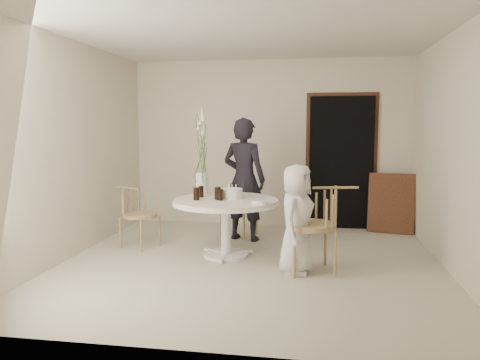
# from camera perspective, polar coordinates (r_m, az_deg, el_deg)

# --- Properties ---
(ground) EXTENTS (4.50, 4.50, 0.00)m
(ground) POSITION_cam_1_polar(r_m,az_deg,el_deg) (5.70, 1.31, -10.10)
(ground) COLOR beige
(ground) RESTS_ON ground
(room_shell) EXTENTS (4.50, 4.50, 4.50)m
(room_shell) POSITION_cam_1_polar(r_m,az_deg,el_deg) (5.45, 1.36, 6.42)
(room_shell) COLOR silver
(room_shell) RESTS_ON ground
(doorway) EXTENTS (1.00, 0.10, 2.10)m
(doorway) POSITION_cam_1_polar(r_m,az_deg,el_deg) (7.63, 12.21, 2.06)
(doorway) COLOR black
(doorway) RESTS_ON ground
(door_trim) EXTENTS (1.12, 0.03, 2.22)m
(door_trim) POSITION_cam_1_polar(r_m,az_deg,el_deg) (7.66, 12.21, 2.53)
(door_trim) COLOR brown
(door_trim) RESTS_ON ground
(table) EXTENTS (1.33, 1.33, 0.73)m
(table) POSITION_cam_1_polar(r_m,az_deg,el_deg) (5.85, -1.74, -3.45)
(table) COLOR white
(table) RESTS_ON ground
(picture_frame) EXTENTS (0.72, 0.34, 0.91)m
(picture_frame) POSITION_cam_1_polar(r_m,az_deg,el_deg) (7.54, 17.96, -2.71)
(picture_frame) COLOR brown
(picture_frame) RESTS_ON ground
(chair_far) EXTENTS (0.59, 0.61, 0.86)m
(chair_far) POSITION_cam_1_polar(r_m,az_deg,el_deg) (7.09, 0.36, -2.16)
(chair_far) COLOR tan
(chair_far) RESTS_ON ground
(chair_right) EXTENTS (0.65, 0.62, 0.98)m
(chair_right) POSITION_cam_1_polar(r_m,az_deg,el_deg) (5.32, 10.11, -4.38)
(chair_right) COLOR tan
(chair_right) RESTS_ON ground
(chair_left) EXTENTS (0.58, 0.56, 0.81)m
(chair_left) POSITION_cam_1_polar(r_m,az_deg,el_deg) (6.54, -12.86, -3.34)
(chair_left) COLOR tan
(chair_left) RESTS_ON ground
(girl) EXTENTS (0.73, 0.59, 1.75)m
(girl) POSITION_cam_1_polar(r_m,az_deg,el_deg) (6.67, 0.50, 0.06)
(girl) COLOR black
(girl) RESTS_ON ground
(boy) EXTENTS (0.53, 0.68, 1.22)m
(boy) POSITION_cam_1_polar(r_m,az_deg,el_deg) (5.24, 6.90, -4.76)
(boy) COLOR white
(boy) RESTS_ON ground
(birthday_cake) EXTENTS (0.26, 0.26, 0.18)m
(birthday_cake) POSITION_cam_1_polar(r_m,az_deg,el_deg) (5.87, -0.97, -1.66)
(birthday_cake) COLOR white
(birthday_cake) RESTS_ON table
(cola_tumbler_a) EXTENTS (0.09, 0.09, 0.16)m
(cola_tumbler_a) POSITION_cam_1_polar(r_m,az_deg,el_deg) (5.77, -5.34, -1.66)
(cola_tumbler_a) COLOR black
(cola_tumbler_a) RESTS_ON table
(cola_tumbler_b) EXTENTS (0.07, 0.07, 0.14)m
(cola_tumbler_b) POSITION_cam_1_polar(r_m,az_deg,el_deg) (5.72, -2.42, -1.80)
(cola_tumbler_b) COLOR black
(cola_tumbler_b) RESTS_ON table
(cola_tumbler_c) EXTENTS (0.09, 0.09, 0.15)m
(cola_tumbler_c) POSITION_cam_1_polar(r_m,az_deg,el_deg) (5.99, -4.78, -1.40)
(cola_tumbler_c) COLOR black
(cola_tumbler_c) RESTS_ON table
(cola_tumbler_d) EXTENTS (0.08, 0.08, 0.16)m
(cola_tumbler_d) POSITION_cam_1_polar(r_m,az_deg,el_deg) (5.77, -2.75, -1.63)
(cola_tumbler_d) COLOR black
(cola_tumbler_d) RESTS_ON table
(plate_stack) EXTENTS (0.21, 0.21, 0.05)m
(plate_stack) POSITION_cam_1_polar(r_m,az_deg,el_deg) (5.46, 2.39, -2.72)
(plate_stack) COLOR white
(plate_stack) RESTS_ON table
(flower_vase) EXTENTS (0.16, 0.16, 1.17)m
(flower_vase) POSITION_cam_1_polar(r_m,az_deg,el_deg) (6.20, -4.69, 2.36)
(flower_vase) COLOR white
(flower_vase) RESTS_ON table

